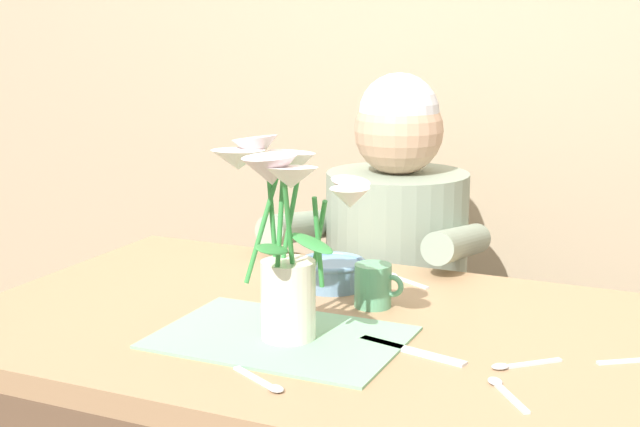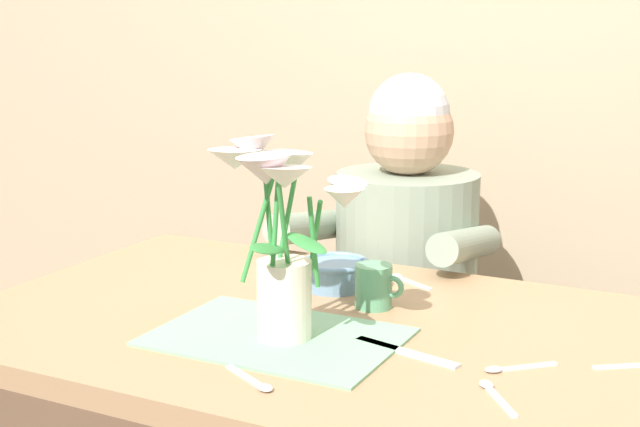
{
  "view_description": "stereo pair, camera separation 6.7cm",
  "coord_description": "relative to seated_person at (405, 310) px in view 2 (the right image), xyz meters",
  "views": [
    {
      "loc": [
        0.64,
        -1.35,
        1.26
      ],
      "look_at": [
        0.01,
        0.05,
        0.92
      ],
      "focal_mm": 49.89,
      "sensor_mm": 36.0,
      "label": 1
    },
    {
      "loc": [
        0.7,
        -1.32,
        1.26
      ],
      "look_at": [
        0.01,
        0.05,
        0.92
      ],
      "focal_mm": 49.89,
      "sensor_mm": 36.0,
      "label": 2
    }
  ],
  "objects": [
    {
      "name": "seated_person",
      "position": [
        0.0,
        0.0,
        0.0
      ],
      "size": [
        0.45,
        0.47,
        1.14
      ],
      "rotation": [
        0.0,
        0.0,
        0.05
      ],
      "color": "#4C4C56",
      "rests_on": "ground_plane"
    },
    {
      "name": "spoon_4",
      "position": [
        0.12,
        -0.32,
        0.18
      ],
      "size": [
        0.11,
        0.07,
        0.01
      ],
      "color": "silver",
      "rests_on": "dining_table"
    },
    {
      "name": "coffee_cup",
      "position": [
        0.14,
        -0.5,
        0.22
      ],
      "size": [
        0.09,
        0.07,
        0.08
      ],
      "color": "#569970",
      "rests_on": "dining_table"
    },
    {
      "name": "flower_vase",
      "position": [
        0.07,
        -0.73,
        0.37
      ],
      "size": [
        0.28,
        0.23,
        0.33
      ],
      "color": "silver",
      "rests_on": "dining_table"
    },
    {
      "name": "spoon_1",
      "position": [
        0.44,
        -0.78,
        0.18
      ],
      "size": [
        0.08,
        0.1,
        0.01
      ],
      "color": "silver",
      "rests_on": "dining_table"
    },
    {
      "name": "wood_panel_backdrop",
      "position": [
        0.05,
        0.43,
        0.69
      ],
      "size": [
        4.0,
        0.1,
        2.5
      ],
      "primitive_type": "cube",
      "color": "tan",
      "rests_on": "ground_plane"
    },
    {
      "name": "striped_placemat",
      "position": [
        0.06,
        -0.73,
        0.18
      ],
      "size": [
        0.4,
        0.28,
        0.0
      ],
      "primitive_type": "cube",
      "color": "#7AB289",
      "rests_on": "dining_table"
    },
    {
      "name": "spoon_3",
      "position": [
        0.43,
        -0.69,
        0.18
      ],
      "size": [
        0.1,
        0.09,
        0.01
      ],
      "color": "silver",
      "rests_on": "dining_table"
    },
    {
      "name": "spoon_2",
      "position": [
        0.12,
        -0.9,
        0.18
      ],
      "size": [
        0.11,
        0.07,
        0.01
      ],
      "color": "silver",
      "rests_on": "dining_table"
    },
    {
      "name": "dinner_knife",
      "position": [
        0.27,
        -0.69,
        0.18
      ],
      "size": [
        0.19,
        0.06,
        0.0
      ],
      "primitive_type": "cube",
      "rotation": [
        0.0,
        0.0,
        -0.23
      ],
      "color": "silver",
      "rests_on": "dining_table"
    },
    {
      "name": "ceramic_bowl",
      "position": [
        0.02,
        -0.43,
        0.21
      ],
      "size": [
        0.14,
        0.14,
        0.06
      ],
      "color": "#6689A8",
      "rests_on": "dining_table"
    },
    {
      "name": "dining_table",
      "position": [
        0.05,
        -0.62,
        0.08
      ],
      "size": [
        1.2,
        0.8,
        0.74
      ],
      "color": "#9E7A56",
      "rests_on": "ground_plane"
    }
  ]
}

